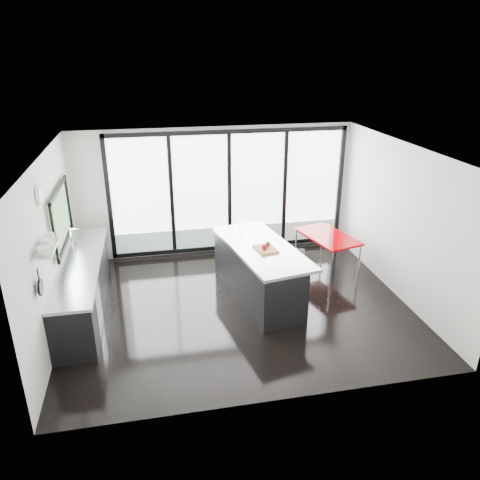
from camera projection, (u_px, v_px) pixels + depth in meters
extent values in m
cube|color=black|center=(238.00, 305.00, 8.44)|extent=(6.00, 5.00, 0.00)
cube|color=white|center=(238.00, 151.00, 7.36)|extent=(6.00, 5.00, 0.00)
cube|color=beige|center=(215.00, 192.00, 10.16)|extent=(6.00, 0.00, 2.80)
cube|color=white|center=(229.00, 191.00, 10.19)|extent=(5.00, 0.02, 2.50)
cube|color=gray|center=(230.00, 236.00, 10.55)|extent=(5.00, 0.02, 0.44)
cube|color=black|center=(172.00, 195.00, 9.92)|extent=(0.08, 0.04, 2.50)
cube|color=black|center=(229.00, 192.00, 10.15)|extent=(0.08, 0.04, 2.50)
cube|color=black|center=(285.00, 189.00, 10.38)|extent=(0.08, 0.04, 2.50)
cube|color=beige|center=(278.00, 309.00, 5.64)|extent=(6.00, 0.00, 2.80)
cube|color=beige|center=(51.00, 248.00, 7.35)|extent=(0.00, 5.00, 2.80)
cube|color=#476B41|center=(60.00, 217.00, 8.09)|extent=(0.02, 1.60, 0.90)
cube|color=#AAADAF|center=(47.00, 248.00, 6.47)|extent=(0.25, 0.80, 0.03)
cylinder|color=white|center=(39.00, 195.00, 6.72)|extent=(0.04, 0.30, 0.30)
cylinder|color=black|center=(41.00, 287.00, 6.25)|extent=(0.03, 0.24, 0.24)
cube|color=beige|center=(400.00, 221.00, 8.45)|extent=(0.00, 5.00, 2.80)
cube|color=black|center=(83.00, 288.00, 8.14)|extent=(0.65, 3.20, 0.87)
cube|color=#AAADAF|center=(79.00, 264.00, 7.96)|extent=(0.69, 3.24, 0.05)
cube|color=#AAADAF|center=(83.00, 252.00, 8.42)|extent=(0.45, 0.48, 0.06)
cylinder|color=silver|center=(72.00, 240.00, 8.29)|extent=(0.02, 0.02, 0.44)
cube|color=#AAADAF|center=(99.00, 309.00, 7.52)|extent=(0.03, 0.60, 0.80)
cube|color=black|center=(257.00, 273.00, 8.57)|extent=(1.23, 2.50, 0.95)
cube|color=#AAADAF|center=(262.00, 248.00, 8.41)|extent=(1.46, 2.60, 0.05)
cube|color=tan|center=(266.00, 249.00, 8.25)|extent=(0.40, 0.49, 0.03)
sphere|color=#A50B0F|center=(264.00, 247.00, 8.16)|extent=(0.11, 0.11, 0.10)
sphere|color=#572C17|center=(268.00, 244.00, 8.30)|extent=(0.11, 0.11, 0.09)
cylinder|color=silver|center=(239.00, 224.00, 9.00)|extent=(0.09, 0.09, 0.30)
cylinder|color=silver|center=(293.00, 281.00, 8.56)|extent=(0.60, 0.60, 0.72)
cylinder|color=silver|center=(275.00, 273.00, 8.87)|extent=(0.45, 0.45, 0.68)
cube|color=#980004|center=(326.00, 252.00, 9.73)|extent=(1.10, 1.53, 0.74)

